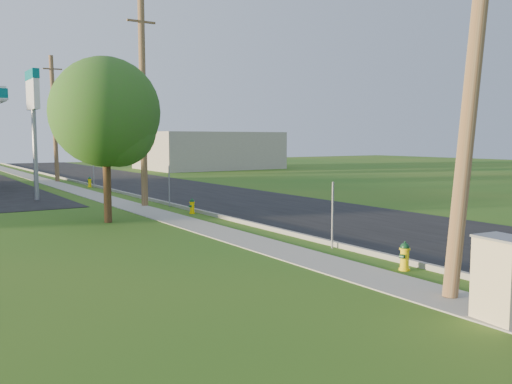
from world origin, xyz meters
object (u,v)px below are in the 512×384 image
(tree_verge, at_px, (108,117))
(hydrant_mid, at_px, (192,206))
(hydrant_near, at_px, (405,256))
(utility_pole_mid, at_px, (143,104))
(utility_cabinet, at_px, (502,279))
(utility_pole_near, at_px, (474,63))
(hydrant_far, at_px, (90,182))
(price_pylon, at_px, (33,97))
(utility_pole_far, at_px, (54,119))

(tree_verge, height_order, hydrant_mid, tree_verge)
(hydrant_near, bearing_deg, tree_verge, 107.22)
(utility_pole_mid, height_order, utility_cabinet, utility_pole_mid)
(utility_pole_near, bearing_deg, hydrant_far, 88.53)
(utility_pole_mid, relative_size, utility_cabinet, 6.32)
(utility_pole_near, xyz_separation_m, price_pylon, (-3.90, 23.50, 0.63))
(utility_pole_far, distance_m, utility_cabinet, 37.67)
(utility_pole_mid, relative_size, price_pylon, 1.43)
(utility_pole_far, xyz_separation_m, price_pylon, (-3.90, -12.50, 0.63))
(utility_pole_mid, xyz_separation_m, hydrant_near, (0.55, -15.87, -4.60))
(utility_pole_mid, distance_m, tree_verge, 5.27)
(utility_pole_near, xyz_separation_m, hydrant_far, (0.76, 29.88, -4.45))
(utility_pole_near, relative_size, tree_verge, 1.48)
(utility_pole_mid, distance_m, hydrant_near, 16.53)
(hydrant_far, relative_size, utility_cabinet, 0.47)
(utility_pole_far, bearing_deg, utility_pole_near, -90.00)
(utility_pole_far, relative_size, utility_cabinet, 6.13)
(hydrant_mid, bearing_deg, utility_pole_far, 91.93)
(utility_pole_near, xyz_separation_m, utility_cabinet, (-0.98, -1.44, -4.03))
(utility_pole_near, xyz_separation_m, hydrant_mid, (0.73, 14.32, -4.47))
(utility_pole_far, xyz_separation_m, hydrant_near, (0.55, -33.87, -4.44))
(utility_pole_mid, bearing_deg, tree_verge, -126.12)
(utility_pole_far, xyz_separation_m, tree_verge, (-3.07, -22.20, -0.67))
(tree_verge, xyz_separation_m, hydrant_far, (3.83, 16.09, -3.78))
(utility_pole_near, bearing_deg, tree_verge, 102.54)
(price_pylon, bearing_deg, tree_verge, -85.10)
(hydrant_near, height_order, hydrant_mid, hydrant_near)
(tree_verge, bearing_deg, utility_cabinet, -82.21)
(price_pylon, distance_m, hydrant_mid, 11.48)
(utility_pole_mid, xyz_separation_m, hydrant_mid, (0.73, -3.68, -4.62))
(utility_pole_near, bearing_deg, utility_cabinet, -124.33)
(utility_pole_near, height_order, utility_pole_mid, utility_pole_mid)
(utility_cabinet, bearing_deg, hydrant_mid, 83.80)
(utility_pole_far, height_order, tree_verge, utility_pole_far)
(utility_pole_far, bearing_deg, utility_cabinet, -91.51)
(hydrant_mid, bearing_deg, hydrant_far, 89.87)
(utility_pole_mid, bearing_deg, hydrant_far, 86.32)
(tree_verge, distance_m, utility_cabinet, 15.74)
(utility_pole_far, height_order, hydrant_mid, utility_pole_far)
(hydrant_near, bearing_deg, utility_pole_far, 90.92)
(utility_pole_near, relative_size, hydrant_far, 13.06)
(utility_pole_mid, distance_m, utility_cabinet, 19.91)
(utility_pole_far, bearing_deg, utility_pole_mid, -90.00)
(hydrant_near, bearing_deg, hydrant_mid, 89.14)
(price_pylon, bearing_deg, hydrant_far, 53.85)
(utility_pole_near, distance_m, utility_cabinet, 4.39)
(tree_verge, bearing_deg, hydrant_far, 76.60)
(utility_cabinet, bearing_deg, hydrant_near, 66.83)
(tree_verge, xyz_separation_m, hydrant_near, (3.61, -11.66, -3.77))
(tree_verge, relative_size, hydrant_near, 8.76)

